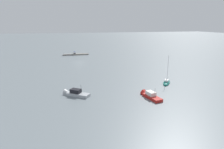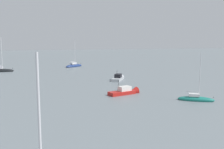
% 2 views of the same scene
% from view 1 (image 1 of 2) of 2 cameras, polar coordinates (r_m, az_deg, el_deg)
% --- Properties ---
extents(ground_plane, '(500.00, 500.00, 0.00)m').
position_cam_1_polar(ground_plane, '(77.82, -9.73, 3.51)').
color(ground_plane, slate).
extents(seawall_pier, '(12.52, 1.85, 0.66)m').
position_cam_1_polar(seawall_pier, '(96.80, -10.74, 5.89)').
color(seawall_pier, gray).
rests_on(seawall_pier, ground_plane).
extents(person_seated_dark_left, '(0.49, 0.66, 0.73)m').
position_cam_1_polar(person_seated_dark_left, '(96.52, -10.91, 6.21)').
color(person_seated_dark_left, '#1E2333').
rests_on(person_seated_dark_left, seawall_pier).
extents(person_seated_grey_right, '(0.49, 0.66, 0.73)m').
position_cam_1_polar(person_seated_grey_right, '(96.44, -11.24, 6.19)').
color(person_seated_grey_right, '#1E2333').
rests_on(person_seated_grey_right, seawall_pier).
extents(umbrella_open_navy, '(1.20, 1.20, 1.26)m').
position_cam_1_polar(umbrella_open_navy, '(96.55, -11.12, 6.71)').
color(umbrella_open_navy, black).
rests_on(umbrella_open_navy, seawall_pier).
extents(sailboat_teal_far, '(4.49, 5.29, 7.65)m').
position_cam_1_polar(sailboat_teal_far, '(52.06, 15.91, -2.26)').
color(sailboat_teal_far, '#197266').
rests_on(sailboat_teal_far, ground_plane).
extents(motorboat_red_near, '(2.78, 5.82, 3.14)m').
position_cam_1_polar(motorboat_red_near, '(41.66, 11.12, -6.21)').
color(motorboat_red_near, red).
rests_on(motorboat_red_near, ground_plane).
extents(motorboat_grey_mid, '(5.83, 4.92, 3.31)m').
position_cam_1_polar(motorboat_grey_mid, '(42.73, -11.13, -5.64)').
color(motorboat_grey_mid, '#ADB2B7').
rests_on(motorboat_grey_mid, ground_plane).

